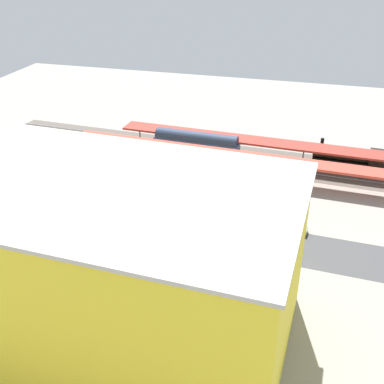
% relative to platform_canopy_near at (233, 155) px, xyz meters
% --- Properties ---
extents(ground_plane, '(171.57, 171.57, 0.00)m').
position_rel_platform_canopy_near_xyz_m(ground_plane, '(1.18, 15.20, -4.18)').
color(ground_plane, gray).
rests_on(ground_plane, ground).
extents(rail_bed, '(107.73, 18.10, 0.01)m').
position_rel_platform_canopy_near_xyz_m(rail_bed, '(1.18, -8.10, -4.18)').
color(rail_bed, '#5B544C').
rests_on(rail_bed, ground).
extents(street_asphalt, '(107.54, 14.03, 0.01)m').
position_rel_platform_canopy_near_xyz_m(street_asphalt, '(1.18, 21.04, -4.18)').
color(street_asphalt, '#424244').
rests_on(street_asphalt, ground).
extents(track_rails, '(107.12, 11.67, 0.12)m').
position_rel_platform_canopy_near_xyz_m(track_rails, '(1.18, -8.10, -4.00)').
color(track_rails, '#9E9EA8').
rests_on(track_rails, ground).
extents(platform_canopy_near, '(65.81, 7.15, 4.46)m').
position_rel_platform_canopy_near_xyz_m(platform_canopy_near, '(0.00, 0.00, 0.00)').
color(platform_canopy_near, '#C63D2D').
rests_on(platform_canopy_near, ground).
extents(platform_canopy_far, '(59.00, 7.38, 4.55)m').
position_rel_platform_canopy_near_xyz_m(platform_canopy_far, '(-3.96, -7.63, 0.13)').
color(platform_canopy_far, '#A82D23').
rests_on(platform_canopy_far, ground).
extents(locomotive, '(15.05, 3.38, 5.04)m').
position_rel_platform_canopy_near_xyz_m(locomotive, '(-22.18, -10.63, -2.37)').
color(locomotive, black).
rests_on(locomotive, ground).
extents(freight_coach_far, '(17.98, 3.84, 5.81)m').
position_rel_platform_canopy_near_xyz_m(freight_coach_far, '(8.79, -5.56, -1.14)').
color(freight_coach_far, black).
rests_on(freight_coach_far, ground).
extents(parked_car_0, '(4.68, 2.19, 1.67)m').
position_rel_platform_canopy_near_xyz_m(parked_car_0, '(-13.12, 17.33, -3.44)').
color(parked_car_0, black).
rests_on(parked_car_0, ground).
extents(parked_car_1, '(4.30, 1.82, 1.69)m').
position_rel_platform_canopy_near_xyz_m(parked_car_1, '(-5.63, 17.73, -3.42)').
color(parked_car_1, black).
rests_on(parked_car_1, ground).
extents(parked_car_2, '(4.70, 2.15, 1.64)m').
position_rel_platform_canopy_near_xyz_m(parked_car_2, '(1.02, 17.44, -3.45)').
color(parked_car_2, black).
rests_on(parked_car_2, ground).
extents(parked_car_3, '(4.06, 1.81, 1.63)m').
position_rel_platform_canopy_near_xyz_m(parked_car_3, '(8.21, 17.76, -3.46)').
color(parked_car_3, black).
rests_on(parked_car_3, ground).
extents(parked_car_4, '(4.79, 2.23, 1.66)m').
position_rel_platform_canopy_near_xyz_m(parked_car_4, '(15.23, 17.47, -3.44)').
color(parked_car_4, black).
rests_on(parked_car_4, ground).
extents(construction_building, '(39.08, 25.14, 18.70)m').
position_rel_platform_canopy_near_xyz_m(construction_building, '(4.46, 43.92, 5.17)').
color(construction_building, yellow).
rests_on(construction_building, ground).
extents(construction_roof_slab, '(39.71, 25.76, 0.40)m').
position_rel_platform_canopy_near_xyz_m(construction_roof_slab, '(4.46, 43.92, 14.72)').
color(construction_roof_slab, '#B7B2A8').
rests_on(construction_roof_slab, construction_building).
extents(box_truck_0, '(8.32, 2.60, 3.42)m').
position_rel_platform_canopy_near_xyz_m(box_truck_0, '(12.57, 25.88, -2.53)').
color(box_truck_0, black).
rests_on(box_truck_0, ground).
extents(box_truck_1, '(10.10, 2.96, 3.67)m').
position_rel_platform_canopy_near_xyz_m(box_truck_1, '(16.54, 27.90, -2.39)').
color(box_truck_1, black).
rests_on(box_truck_1, ground).
extents(box_truck_2, '(8.79, 3.00, 3.22)m').
position_rel_platform_canopy_near_xyz_m(box_truck_2, '(-5.43, 27.74, -2.57)').
color(box_truck_2, black).
rests_on(box_truck_2, ground).
extents(street_tree_0, '(5.11, 5.11, 7.55)m').
position_rel_platform_canopy_near_xyz_m(street_tree_0, '(27.89, 25.69, 0.79)').
color(street_tree_0, brown).
rests_on(street_tree_0, ground).
extents(street_tree_1, '(5.03, 5.03, 8.04)m').
position_rel_platform_canopy_near_xyz_m(street_tree_1, '(-1.66, 26.70, 1.31)').
color(street_tree_1, brown).
rests_on(street_tree_1, ground).
extents(street_tree_2, '(6.07, 6.07, 8.47)m').
position_rel_platform_canopy_near_xyz_m(street_tree_2, '(9.75, 25.33, 1.24)').
color(street_tree_2, brown).
rests_on(street_tree_2, ground).
extents(street_tree_3, '(6.04, 6.04, 8.71)m').
position_rel_platform_canopy_near_xyz_m(street_tree_3, '(2.56, 25.23, 1.49)').
color(street_tree_3, brown).
rests_on(street_tree_3, ground).
extents(traffic_light, '(0.50, 0.36, 5.96)m').
position_rel_platform_canopy_near_xyz_m(traffic_light, '(20.00, 25.64, -0.19)').
color(traffic_light, '#333333').
rests_on(traffic_light, ground).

